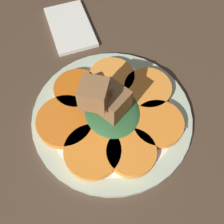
% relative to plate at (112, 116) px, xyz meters
% --- Properties ---
extents(table_slab, '(1.20, 1.20, 0.02)m').
position_rel_plate_xyz_m(table_slab, '(0.00, 0.00, -0.02)').
color(table_slab, '#4C3828').
rests_on(table_slab, ground).
extents(plate, '(0.28, 0.28, 0.01)m').
position_rel_plate_xyz_m(plate, '(0.00, 0.00, 0.00)').
color(plate, beige).
rests_on(plate, table_slab).
extents(carrot_slice_0, '(0.10, 0.10, 0.01)m').
position_rel_plate_xyz_m(carrot_slice_0, '(0.01, 0.08, 0.01)').
color(carrot_slice_0, orange).
rests_on(carrot_slice_0, plate).
extents(carrot_slice_1, '(0.09, 0.09, 0.01)m').
position_rel_plate_xyz_m(carrot_slice_1, '(-0.06, 0.05, 0.01)').
color(carrot_slice_1, orange).
rests_on(carrot_slice_1, plate).
extents(carrot_slice_2, '(0.08, 0.08, 0.01)m').
position_rel_plate_xyz_m(carrot_slice_2, '(-0.08, -0.01, 0.01)').
color(carrot_slice_2, orange).
rests_on(carrot_slice_2, plate).
extents(carrot_slice_3, '(0.09, 0.09, 0.01)m').
position_rel_plate_xyz_m(carrot_slice_3, '(-0.05, -0.07, 0.01)').
color(carrot_slice_3, orange).
rests_on(carrot_slice_3, plate).
extents(carrot_slice_4, '(0.09, 0.09, 0.01)m').
position_rel_plate_xyz_m(carrot_slice_4, '(0.03, -0.08, 0.01)').
color(carrot_slice_4, orange).
rests_on(carrot_slice_4, plate).
extents(carrot_slice_5, '(0.08, 0.08, 0.01)m').
position_rel_plate_xyz_m(carrot_slice_5, '(0.07, -0.03, 0.01)').
color(carrot_slice_5, '#F99438').
rests_on(carrot_slice_5, plate).
extents(carrot_slice_6, '(0.08, 0.08, 0.01)m').
position_rel_plate_xyz_m(carrot_slice_6, '(0.07, 0.04, 0.01)').
color(carrot_slice_6, '#D66115').
rests_on(carrot_slice_6, plate).
extents(center_pile, '(0.11, 0.11, 0.10)m').
position_rel_plate_xyz_m(center_pile, '(0.00, 0.01, 0.04)').
color(center_pile, '#2D6033').
rests_on(center_pile, plate).
extents(fork, '(0.18, 0.09, 0.00)m').
position_rel_plate_xyz_m(fork, '(0.01, -0.07, 0.01)').
color(fork, silver).
rests_on(fork, plate).
extents(napkin, '(0.14, 0.09, 0.01)m').
position_rel_plate_xyz_m(napkin, '(0.24, 0.01, -0.00)').
color(napkin, silver).
rests_on(napkin, table_slab).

